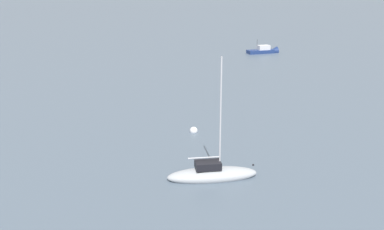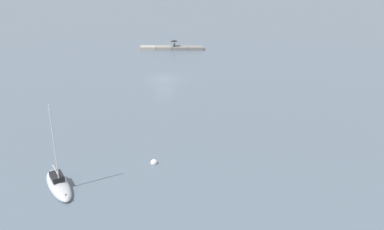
{
  "view_description": "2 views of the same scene",
  "coord_description": "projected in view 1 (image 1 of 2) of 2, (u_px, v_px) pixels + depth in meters",
  "views": [
    {
      "loc": [
        31.78,
        40.4,
        12.47
      ],
      "look_at": [
        2.59,
        28.57,
        2.69
      ],
      "focal_mm": 42.78,
      "sensor_mm": 36.0,
      "label": 1
    },
    {
      "loc": [
        -5.31,
        63.08,
        19.55
      ],
      "look_at": [
        -4.66,
        20.52,
        2.33
      ],
      "focal_mm": 39.82,
      "sensor_mm": 36.0,
      "label": 2
    }
  ],
  "objects": [
    {
      "name": "mooring_buoy_far",
      "position": [
        194.0,
        131.0,
        37.51
      ],
      "size": [
        0.64,
        0.64,
        0.64
      ],
      "color": "white",
      "rests_on": "ground_plane"
    },
    {
      "name": "sailboat_grey_mid",
      "position": [
        212.0,
        174.0,
        28.99
      ],
      "size": [
        4.36,
        5.82,
        8.08
      ],
      "rotation": [
        0.0,
        0.0,
        0.53
      ],
      "color": "#ADB2B7",
      "rests_on": "ground_plane"
    },
    {
      "name": "motorboat_navy_mid",
      "position": [
        265.0,
        51.0,
        74.68
      ],
      "size": [
        4.53,
        4.97,
        2.9
      ],
      "rotation": [
        0.0,
        0.0,
        0.7
      ],
      "color": "navy",
      "rests_on": "ground_plane"
    }
  ]
}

